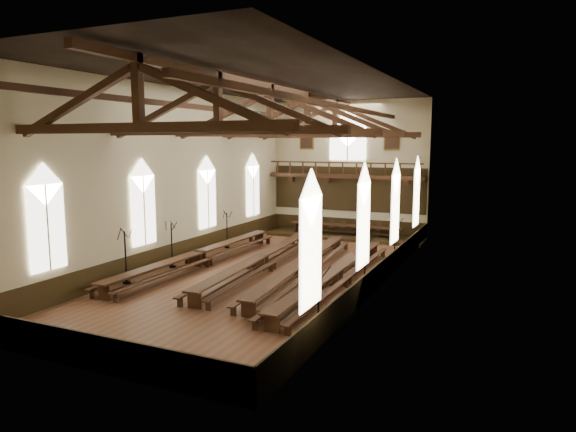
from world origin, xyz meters
name	(u,v)px	position (x,y,z in m)	size (l,w,h in m)	color
ground	(271,273)	(0.00, 0.00, 0.00)	(26.00, 26.00, 0.00)	brown
room_walls	(270,151)	(0.00, 0.00, 6.46)	(26.00, 26.00, 26.00)	#C1B892
wainscot_band	(271,262)	(0.00, 0.00, 0.60)	(12.00, 26.00, 1.20)	#2E210E
side_windows	(271,203)	(0.00, 0.00, 3.74)	(11.85, 19.80, 4.50)	white
end_window	(348,138)	(0.00, 12.90, 7.22)	(2.80, 0.12, 3.80)	white
minstrels_gallery	(346,183)	(0.00, 12.66, 3.91)	(11.80, 1.24, 3.70)	#3D1F13
portraits	(348,140)	(0.00, 12.90, 7.10)	(7.75, 0.09, 1.45)	brown
roof_trusses	(270,117)	(0.00, 0.00, 8.22)	(11.70, 25.70, 2.80)	#3D1F13
refectory_row_a	(199,255)	(-4.44, -0.23, 0.60)	(1.76, 15.11, 0.82)	#3D1F13
refectory_row_b	(261,259)	(-0.84, 0.43, 0.60)	(2.26, 15.14, 0.82)	#3D1F13
refectory_row_c	(302,264)	(1.72, 0.26, 0.58)	(2.23, 14.88, 0.79)	#3D1F13
refectory_row_d	(335,273)	(3.87, -0.78, 0.58)	(1.66, 14.84, 0.80)	#3D1F13
dais	(345,236)	(0.39, 11.40, 0.10)	(11.40, 2.91, 0.19)	#2E210E
high_table	(345,226)	(0.39, 11.40, 0.85)	(8.25, 0.99, 0.77)	#3D1F13
high_chairs	(348,227)	(0.39, 12.19, 0.69)	(6.74, 0.45, 0.91)	#3D1F13
candelabrum_left_near	(126,267)	(-5.55, -4.87, 0.84)	(0.82, 0.82, 2.77)	black
candelabrum_left_mid	(172,253)	(-5.55, -1.21, 0.80)	(0.76, 0.79, 2.62)	black
candelabrum_left_far	(227,237)	(-5.55, 4.67, 0.75)	(0.74, 0.72, 2.48)	black
candelabrum_right_near	(318,314)	(5.55, -7.37, 0.80)	(0.70, 0.81, 2.62)	black
candelabrum_right_mid	(365,274)	(5.55, -1.40, 0.83)	(0.76, 0.84, 2.75)	black
candelabrum_right_far	(395,250)	(5.55, 4.76, 0.82)	(0.77, 0.81, 2.69)	black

